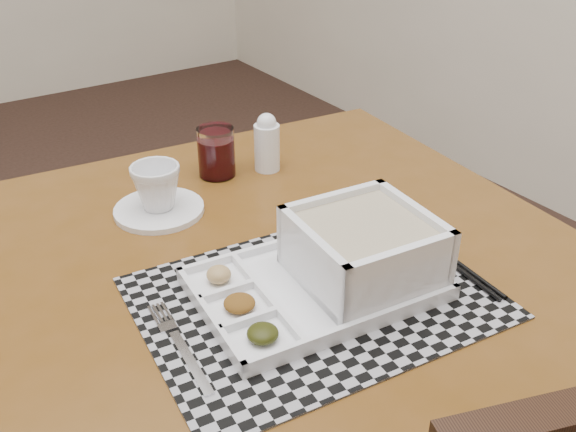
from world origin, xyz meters
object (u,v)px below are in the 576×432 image
object	(u,v)px
dining_table	(277,291)
serving_tray	(350,261)
juice_glass	(216,154)
creamer_bottle	(267,143)
cup	(157,187)

from	to	relation	value
dining_table	serving_tray	world-z (taller)	serving_tray
juice_glass	creamer_bottle	bearing A→B (deg)	-18.88
dining_table	serving_tray	distance (m)	0.17
cup	creamer_bottle	xyz separation A→B (m)	(0.24, 0.04, 0.01)
cup	juice_glass	size ratio (longest dim) A/B	0.88
dining_table	creamer_bottle	xyz separation A→B (m)	(0.14, 0.26, 0.12)
serving_tray	cup	size ratio (longest dim) A/B	4.16
creamer_bottle	dining_table	bearing A→B (deg)	-119.58
creamer_bottle	cup	bearing A→B (deg)	-170.59
dining_table	juice_glass	bearing A→B (deg)	79.23
dining_table	serving_tray	xyz separation A→B (m)	(0.04, -0.12, 0.11)
cup	serving_tray	bearing A→B (deg)	-83.35
creamer_bottle	serving_tray	bearing A→B (deg)	-105.55
juice_glass	serving_tray	bearing A→B (deg)	-92.10
serving_tray	creamer_bottle	distance (m)	0.39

